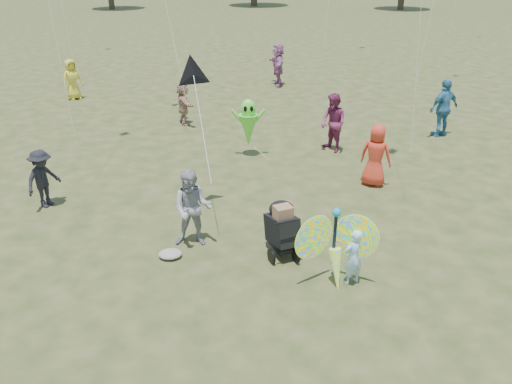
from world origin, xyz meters
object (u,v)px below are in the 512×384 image
crowd_d (183,103)px  jogging_stroller (282,226)px  crowd_c (444,108)px  crowd_e (333,123)px  child_girl (353,257)px  crowd_a (376,155)px  butterfly_kite (335,247)px  alien_kite (248,125)px  crowd_j (278,64)px  adult_man (192,209)px  crowd_b (43,179)px  crowd_g (72,79)px

crowd_d → jogging_stroller: crowd_d is taller
crowd_c → crowd_e: crowd_c is taller
crowd_c → child_girl: bearing=36.1°
child_girl → crowd_a: size_ratio=0.68×
crowd_e → butterfly_kite: (-1.23, -6.86, -0.12)m
butterfly_kite → crowd_d: bearing=109.9°
crowd_e → alien_kite: 2.60m
crowd_j → child_girl: bearing=-5.2°
adult_man → butterfly_kite: bearing=-24.6°
child_girl → crowd_b: (-6.66, 3.45, 0.16)m
crowd_d → alien_kite: 3.91m
child_girl → butterfly_kite: butterfly_kite is taller
crowd_c → crowd_e: (-3.88, -1.23, -0.07)m
crowd_b → butterfly_kite: butterfly_kite is taller
crowd_a → butterfly_kite: bearing=95.6°
child_girl → butterfly_kite: (-0.34, 0.02, 0.21)m
alien_kite → crowd_b: bearing=-147.7°
adult_man → jogging_stroller: size_ratio=1.48×
adult_man → crowd_d: (-0.90, 8.30, -0.08)m
crowd_c → jogging_stroller: (-5.97, -6.98, -0.34)m
adult_man → crowd_c: size_ratio=0.87×
alien_kite → crowd_e: bearing=6.3°
crowd_j → alien_kite: bearing=-15.7°
jogging_stroller → crowd_c: bearing=29.1°
child_girl → crowd_d: (-3.89, 9.82, 0.19)m
crowd_b → jogging_stroller: size_ratio=1.27×
crowd_g → butterfly_kite: crowd_g is taller
child_girl → crowd_b: size_ratio=0.78×
crowd_a → jogging_stroller: 4.20m
child_girl → crowd_e: (0.89, 6.88, 0.33)m
butterfly_kite → crowd_g: bearing=122.2°
crowd_a → crowd_e: size_ratio=0.93×
crowd_b → alien_kite: bearing=-28.5°
alien_kite → child_girl: bearing=-75.6°
adult_man → alien_kite: alien_kite is taller
adult_man → crowd_e: 6.62m
crowd_j → jogging_stroller: size_ratio=1.66×
child_girl → crowd_c: 9.42m
crowd_d → crowd_a: bearing=-152.9°
crowd_g → crowd_j: bearing=-27.8°
crowd_c → crowd_g: crowd_c is taller
crowd_c → jogging_stroller: 9.19m
crowd_b → alien_kite: (4.97, 3.14, 0.25)m
crowd_c → alien_kite: bearing=-10.2°
crowd_b → butterfly_kite: bearing=-89.3°
child_girl → crowd_e: crowd_e is taller
adult_man → crowd_g: 13.30m
crowd_e → child_girl: bearing=-36.0°
crowd_a → crowd_j: bearing=-53.1°
crowd_a → crowd_j: (-1.57, 11.30, 0.12)m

